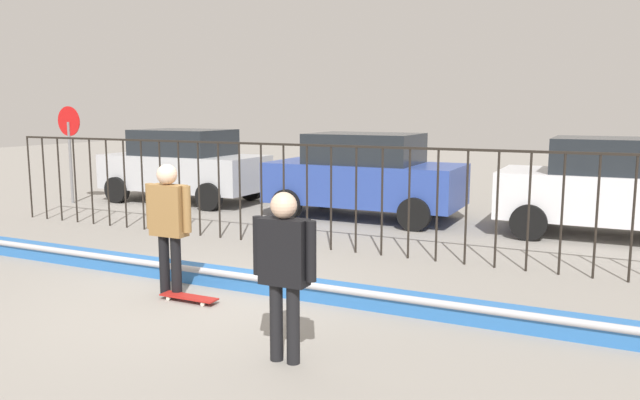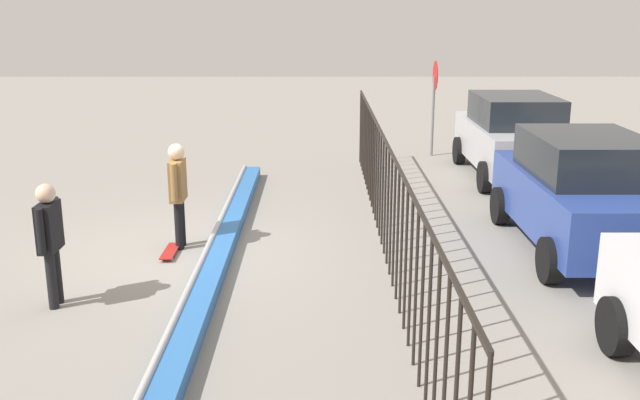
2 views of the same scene
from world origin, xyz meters
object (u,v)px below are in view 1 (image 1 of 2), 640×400
parked_car_white (618,187)px  stop_sign (70,141)px  parked_car_silver (184,165)px  parked_car_blue (364,175)px  skateboard (189,297)px  skateboarder (169,218)px  camera_operator (284,261)px

parked_car_white → stop_sign: 12.87m
parked_car_silver → parked_car_blue: (5.19, -0.23, 0.00)m
parked_car_blue → stop_sign: (-7.67, -1.25, 0.64)m
parked_car_blue → skateboard: bearing=-88.7°
skateboarder → parked_car_blue: size_ratio=0.41×
camera_operator → parked_car_white: parked_car_white is taller
skateboard → parked_car_blue: (-0.25, 6.66, 0.91)m
parked_car_white → camera_operator: bearing=-105.5°
skateboard → parked_car_blue: size_ratio=0.19×
parked_car_blue → stop_sign: stop_sign is taller
parked_car_silver → camera_operator: bearing=-49.1°
skateboarder → stop_sign: size_ratio=0.70×
stop_sign → skateboard: bearing=-34.3°
skateboarder → parked_car_silver: bearing=134.4°
parked_car_silver → skateboarder: bearing=-55.3°
parked_car_silver → parked_car_white: 10.31m
skateboarder → camera_operator: 2.69m
parked_car_blue → parked_car_white: same height
camera_operator → parked_car_silver: 10.95m
skateboard → camera_operator: size_ratio=0.48×
skateboarder → parked_car_white: parked_car_white is taller
skateboard → skateboarder: bearing=142.2°
skateboarder → parked_car_silver: (-5.07, 6.79, -0.07)m
skateboard → camera_operator: bearing=-50.9°
parked_car_blue → stop_sign: 7.80m
parked_car_white → parked_car_blue: bearing=-174.8°
parked_car_silver → parked_car_blue: bearing=-4.6°
skateboard → stop_sign: (-7.92, 5.41, 1.56)m
skateboard → parked_car_blue: bearing=70.2°
parked_car_blue → stop_sign: bearing=-171.6°
skateboarder → camera_operator: (2.39, -1.22, -0.04)m
skateboarder → camera_operator: skateboarder is taller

